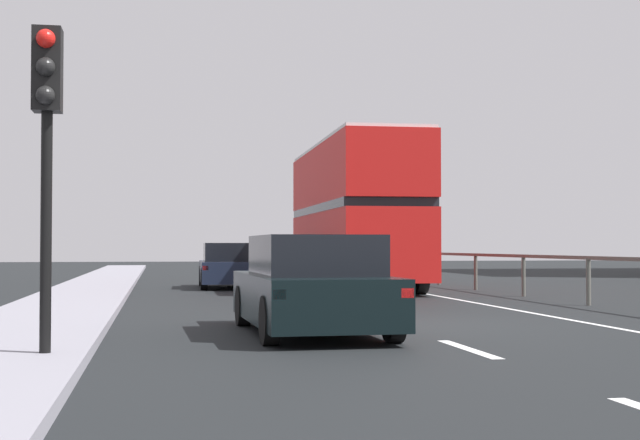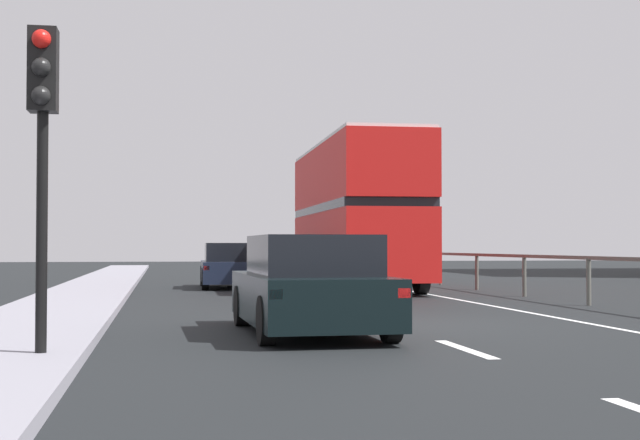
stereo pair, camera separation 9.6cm
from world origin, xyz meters
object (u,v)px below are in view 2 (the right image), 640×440
at_px(traffic_signal_pole, 43,108).
at_px(sedan_car_ahead, 231,266).
at_px(double_decker_bus_red, 355,211).
at_px(hatchback_car_near, 310,287).

distance_m(traffic_signal_pole, sedan_car_ahead, 18.01).
bearing_deg(sedan_car_ahead, traffic_signal_pole, -99.17).
height_order(double_decker_bus_red, hatchback_car_near, double_decker_bus_red).
distance_m(hatchback_car_near, traffic_signal_pole, 4.95).
bearing_deg(double_decker_bus_red, sedan_car_ahead, 165.65).
distance_m(double_decker_bus_red, hatchback_car_near, 14.16).
bearing_deg(hatchback_car_near, double_decker_bus_red, 73.84).
distance_m(hatchback_car_near, sedan_car_ahead, 14.61).
height_order(hatchback_car_near, sedan_car_ahead, hatchback_car_near).
height_order(hatchback_car_near, traffic_signal_pole, traffic_signal_pole).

